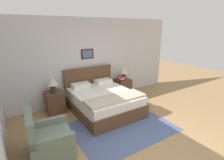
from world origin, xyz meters
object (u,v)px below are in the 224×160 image
at_px(armchair, 48,140).
at_px(table_lamp_near_window, 52,82).
at_px(nightstand_near_window, 55,102).
at_px(nightstand_by_door, 123,87).
at_px(bed, 103,101).
at_px(table_lamp_by_door, 124,71).

xyz_separation_m(armchair, table_lamp_near_window, (0.56, 1.65, 0.61)).
height_order(nightstand_near_window, table_lamp_near_window, table_lamp_near_window).
xyz_separation_m(nightstand_near_window, nightstand_by_door, (2.35, 0.00, 0.00)).
height_order(bed, table_lamp_by_door, bed).
height_order(bed, nightstand_by_door, bed).
bearing_deg(table_lamp_by_door, bed, -150.49).
relative_size(bed, table_lamp_by_door, 4.26).
bearing_deg(table_lamp_near_window, table_lamp_by_door, 0.00).
relative_size(nightstand_near_window, nightstand_by_door, 1.00).
bearing_deg(table_lamp_near_window, nightstand_by_door, 0.55).
xyz_separation_m(armchair, table_lamp_by_door, (2.95, 1.65, 0.61)).
relative_size(bed, armchair, 2.20).
bearing_deg(armchair, table_lamp_near_window, 166.41).
relative_size(bed, nightstand_near_window, 3.26).
distance_m(bed, nightstand_by_door, 1.37).
bearing_deg(nightstand_near_window, table_lamp_near_window, -127.46).
bearing_deg(nightstand_near_window, nightstand_by_door, 0.00).
bearing_deg(nightstand_by_door, armchair, -150.25).
xyz_separation_m(nightstand_by_door, table_lamp_by_door, (0.02, -0.02, 0.59)).
height_order(nightstand_near_window, nightstand_by_door, same).
relative_size(nightstand_by_door, table_lamp_near_window, 1.31).
distance_m(bed, table_lamp_by_door, 1.49).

